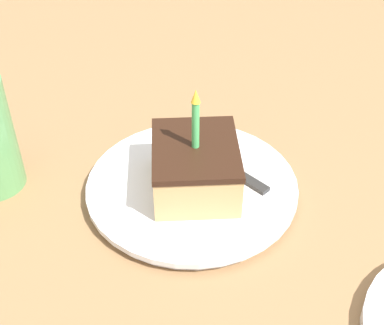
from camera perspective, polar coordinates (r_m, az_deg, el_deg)
ground_plane at (r=0.62m, az=2.23°, el=-3.31°), size 2.40×2.40×0.04m
plate at (r=0.59m, az=0.00°, el=-2.60°), size 0.23×0.23×0.02m
cake_slice at (r=0.56m, az=0.36°, el=-0.41°), size 0.09×0.11×0.12m
fork at (r=0.62m, az=1.31°, el=1.06°), size 0.12×0.13×0.00m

